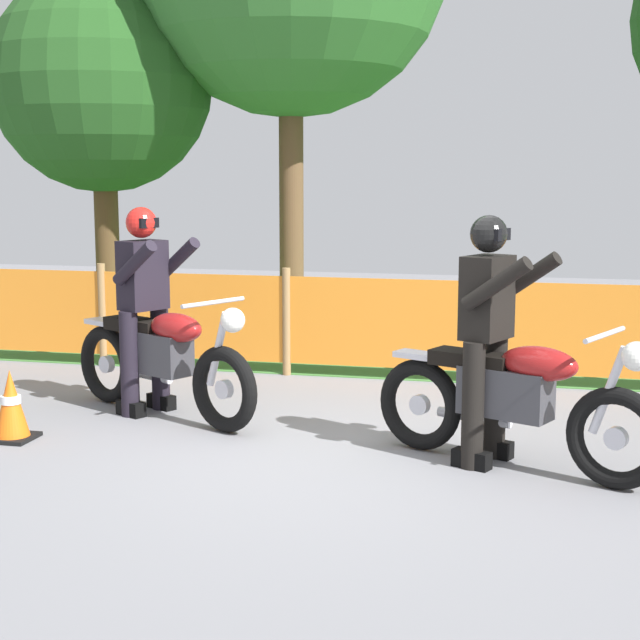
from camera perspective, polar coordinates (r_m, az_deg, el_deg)
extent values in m
cube|color=gray|center=(6.92, 0.33, -7.95)|extent=(24.00, 24.00, 0.02)
cube|color=#4C8C3D|center=(12.25, 6.13, -0.54)|extent=(24.00, 6.03, 0.01)
cylinder|color=#997547|center=(10.10, -12.64, 0.29)|extent=(0.08, 0.08, 1.05)
cylinder|color=#997547|center=(9.42, -1.98, -0.10)|extent=(0.08, 0.08, 1.05)
cylinder|color=#997547|center=(9.11, 9.86, -0.54)|extent=(0.08, 0.08, 1.05)
cube|color=orange|center=(10.55, -17.39, 0.57)|extent=(1.86, 0.02, 0.85)
cube|color=orange|center=(9.71, -7.50, 0.22)|extent=(1.86, 0.02, 0.85)
cube|color=orange|center=(9.21, 3.85, -0.19)|extent=(1.86, 0.02, 0.85)
cube|color=orange|center=(9.11, 15.96, -0.63)|extent=(1.86, 0.02, 0.85)
cylinder|color=brown|center=(11.68, -12.36, 4.03)|extent=(0.28, 0.28, 2.10)
sphere|color=#23511E|center=(11.69, -12.68, 13.53)|extent=(2.53, 2.53, 2.53)
cylinder|color=brown|center=(11.25, -1.69, 6.59)|extent=(0.28, 0.28, 3.10)
torus|color=black|center=(6.37, 16.99, -6.65)|extent=(0.64, 0.37, 0.66)
cylinder|color=silver|center=(6.37, 16.99, -6.65)|extent=(0.16, 0.11, 0.14)
torus|color=black|center=(6.98, 5.88, -4.97)|extent=(0.64, 0.37, 0.66)
cylinder|color=silver|center=(6.98, 5.88, -4.97)|extent=(0.16, 0.11, 0.14)
cube|color=#38383D|center=(6.62, 10.82, -4.19)|extent=(0.66, 0.48, 0.33)
ellipsoid|color=maroon|center=(6.48, 12.74, -2.51)|extent=(0.59, 0.44, 0.23)
cube|color=black|center=(6.70, 8.91, -2.29)|extent=(0.62, 0.44, 0.10)
cube|color=silver|center=(6.90, 5.92, -2.08)|extent=(0.40, 0.30, 0.04)
cylinder|color=silver|center=(6.32, 16.59, -3.98)|extent=(0.24, 0.15, 0.58)
sphere|color=white|center=(6.22, 18.09, -2.04)|extent=(0.24, 0.24, 0.18)
cylinder|color=silver|center=(6.27, 16.38, -0.83)|extent=(0.28, 0.57, 0.03)
cylinder|color=silver|center=(6.94, 9.02, -5.66)|extent=(0.54, 0.30, 0.07)
torus|color=black|center=(7.43, -5.65, -4.07)|extent=(0.64, 0.41, 0.67)
cylinder|color=silver|center=(7.43, -5.65, -4.07)|extent=(0.16, 0.12, 0.15)
torus|color=black|center=(8.53, -12.41, -2.55)|extent=(0.64, 0.41, 0.67)
cylinder|color=silver|center=(8.53, -12.41, -2.55)|extent=(0.16, 0.12, 0.15)
cube|color=#38383D|center=(7.97, -9.54, -1.89)|extent=(0.67, 0.51, 0.33)
ellipsoid|color=maroon|center=(7.75, -8.45, -0.44)|extent=(0.60, 0.47, 0.23)
cube|color=black|center=(8.14, -10.75, -0.28)|extent=(0.62, 0.48, 0.10)
cube|color=silver|center=(8.47, -12.49, -0.13)|extent=(0.41, 0.32, 0.04)
cylinder|color=silver|center=(7.41, -6.02, -1.71)|extent=(0.24, 0.16, 0.59)
sphere|color=white|center=(7.25, -5.15, -0.01)|extent=(0.25, 0.25, 0.19)
cylinder|color=silver|center=(7.39, -6.28, 1.03)|extent=(0.32, 0.57, 0.03)
cylinder|color=silver|center=(8.35, -10.09, -3.20)|extent=(0.54, 0.33, 0.07)
cylinder|color=black|center=(6.85, 10.26, -4.45)|extent=(0.20, 0.20, 0.86)
cube|color=black|center=(6.94, 10.17, -7.43)|extent=(0.28, 0.21, 0.12)
cylinder|color=black|center=(6.57, 8.97, -4.98)|extent=(0.20, 0.20, 0.86)
cube|color=black|center=(6.67, 8.89, -8.07)|extent=(0.28, 0.21, 0.12)
cube|color=black|center=(6.58, 9.78, 1.31)|extent=(0.37, 0.43, 0.56)
cylinder|color=black|center=(6.68, 12.06, 2.42)|extent=(0.48, 0.29, 0.38)
cylinder|color=black|center=(6.29, 10.33, 2.08)|extent=(0.48, 0.29, 0.38)
sphere|color=black|center=(6.54, 9.88, 5.00)|extent=(0.33, 0.33, 0.25)
cube|color=black|center=(6.49, 10.66, 4.96)|extent=(0.10, 0.18, 0.08)
cylinder|color=black|center=(8.20, -9.36, -2.23)|extent=(0.20, 0.20, 0.86)
cube|color=black|center=(8.28, -9.29, -4.74)|extent=(0.28, 0.22, 0.12)
cylinder|color=black|center=(8.01, -11.12, -2.55)|extent=(0.20, 0.20, 0.86)
cube|color=black|center=(8.09, -11.04, -5.12)|extent=(0.28, 0.22, 0.12)
cube|color=black|center=(8.00, -10.37, 2.61)|extent=(0.38, 0.43, 0.56)
cylinder|color=black|center=(7.99, -8.35, 3.54)|extent=(0.47, 0.31, 0.38)
cylinder|color=black|center=(7.71, -10.83, 3.29)|extent=(0.47, 0.31, 0.38)
sphere|color=red|center=(7.97, -10.45, 5.65)|extent=(0.34, 0.34, 0.25)
cube|color=black|center=(7.89, -10.00, 5.63)|extent=(0.11, 0.17, 0.08)
cube|color=black|center=(7.62, -17.60, -6.59)|extent=(0.32, 0.32, 0.03)
cone|color=orange|center=(7.55, -17.69, -4.65)|extent=(0.26, 0.26, 0.50)
cylinder|color=white|center=(7.55, -17.70, -4.47)|extent=(0.15, 0.15, 0.06)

